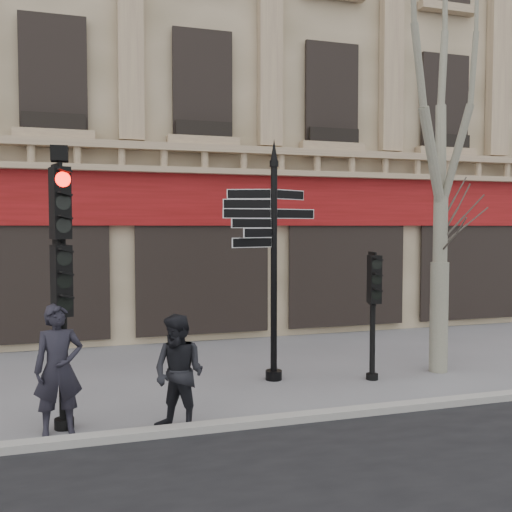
# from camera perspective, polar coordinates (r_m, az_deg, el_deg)

# --- Properties ---
(ground) EXTENTS (80.00, 80.00, 0.00)m
(ground) POSITION_cam_1_polar(r_m,az_deg,el_deg) (10.14, 0.49, -13.82)
(ground) COLOR slate
(ground) RESTS_ON ground
(kerb) EXTENTS (80.00, 0.25, 0.12)m
(kerb) POSITION_cam_1_polar(r_m,az_deg,el_deg) (8.85, 3.30, -15.94)
(kerb) COLOR gray
(kerb) RESTS_ON ground
(building) EXTENTS (28.00, 15.52, 18.00)m
(building) POSITION_cam_1_polar(r_m,az_deg,el_deg) (22.75, -9.44, 18.39)
(building) COLOR #988565
(building) RESTS_ON ground
(fingerpost) EXTENTS (2.01, 2.01, 4.56)m
(fingerpost) POSITION_cam_1_polar(r_m,az_deg,el_deg) (10.76, 1.81, 3.70)
(fingerpost) COLOR black
(fingerpost) RESTS_ON ground
(traffic_signal_main) EXTENTS (0.52, 0.44, 4.06)m
(traffic_signal_main) POSITION_cam_1_polar(r_m,az_deg,el_deg) (8.59, -18.91, 0.39)
(traffic_signal_main) COLOR black
(traffic_signal_main) RESTS_ON ground
(traffic_signal_secondary) EXTENTS (0.45, 0.36, 2.39)m
(traffic_signal_secondary) POSITION_cam_1_polar(r_m,az_deg,el_deg) (11.07, 11.62, -3.64)
(traffic_signal_secondary) COLOR black
(traffic_signal_secondary) RESTS_ON ground
(plane_tree) EXTENTS (3.22, 3.22, 8.55)m
(plane_tree) POSITION_cam_1_polar(r_m,az_deg,el_deg) (12.34, 18.20, 17.23)
(plane_tree) COLOR gray
(plane_tree) RESTS_ON ground
(pedestrian_a) EXTENTS (0.73, 0.53, 1.85)m
(pedestrian_a) POSITION_cam_1_polar(r_m,az_deg,el_deg) (8.64, -19.15, -10.62)
(pedestrian_a) COLOR black
(pedestrian_a) RESTS_ON ground
(pedestrian_b) EXTENTS (1.03, 1.02, 1.68)m
(pedestrian_b) POSITION_cam_1_polar(r_m,az_deg,el_deg) (8.37, -7.72, -11.53)
(pedestrian_b) COLOR black
(pedestrian_b) RESTS_ON ground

